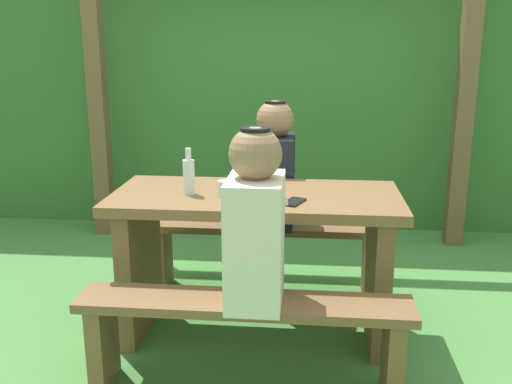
# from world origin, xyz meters

# --- Properties ---
(ground_plane) EXTENTS (12.00, 12.00, 0.00)m
(ground_plane) POSITION_xyz_m (0.00, 0.00, 0.00)
(ground_plane) COLOR #48833D
(hedge_backdrop) EXTENTS (6.40, 0.69, 2.12)m
(hedge_backdrop) POSITION_xyz_m (0.00, 2.11, 1.06)
(hedge_backdrop) COLOR #386C2E
(hedge_backdrop) RESTS_ON ground_plane
(pergola_post_left) EXTENTS (0.12, 0.12, 1.95)m
(pergola_post_left) POSITION_xyz_m (-1.33, 1.48, 0.98)
(pergola_post_left) COLOR brown
(pergola_post_left) RESTS_ON ground_plane
(pergola_post_right) EXTENTS (0.12, 0.12, 1.95)m
(pergola_post_right) POSITION_xyz_m (1.33, 1.48, 0.98)
(pergola_post_right) COLOR brown
(pergola_post_right) RESTS_ON ground_plane
(picnic_table) EXTENTS (1.40, 0.64, 0.74)m
(picnic_table) POSITION_xyz_m (0.00, 0.00, 0.51)
(picnic_table) COLOR brown
(picnic_table) RESTS_ON ground_plane
(bench_near) EXTENTS (1.40, 0.24, 0.42)m
(bench_near) POSITION_xyz_m (0.00, -0.51, 0.31)
(bench_near) COLOR brown
(bench_near) RESTS_ON ground_plane
(bench_far) EXTENTS (1.40, 0.24, 0.42)m
(bench_far) POSITION_xyz_m (0.00, 0.51, 0.31)
(bench_far) COLOR brown
(bench_far) RESTS_ON ground_plane
(person_white_shirt) EXTENTS (0.25, 0.35, 0.72)m
(person_white_shirt) POSITION_xyz_m (0.05, -0.51, 0.76)
(person_white_shirt) COLOR silver
(person_white_shirt) RESTS_ON bench_near
(person_black_coat) EXTENTS (0.25, 0.35, 0.72)m
(person_black_coat) POSITION_xyz_m (0.06, 0.51, 0.76)
(person_black_coat) COLOR black
(person_black_coat) RESTS_ON bench_far
(drinking_glass) EXTENTS (0.07, 0.07, 0.08)m
(drinking_glass) POSITION_xyz_m (-0.14, -0.07, 0.78)
(drinking_glass) COLOR silver
(drinking_glass) RESTS_ON picnic_table
(bottle_left) EXTENTS (0.07, 0.07, 0.22)m
(bottle_left) POSITION_xyz_m (-0.09, 0.04, 0.83)
(bottle_left) COLOR silver
(bottle_left) RESTS_ON picnic_table
(bottle_right) EXTENTS (0.06, 0.06, 0.23)m
(bottle_right) POSITION_xyz_m (-0.32, -0.04, 0.84)
(bottle_right) COLOR silver
(bottle_right) RESTS_ON picnic_table
(cell_phone) EXTENTS (0.12, 0.16, 0.01)m
(cell_phone) POSITION_xyz_m (0.19, -0.16, 0.75)
(cell_phone) COLOR black
(cell_phone) RESTS_ON picnic_table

